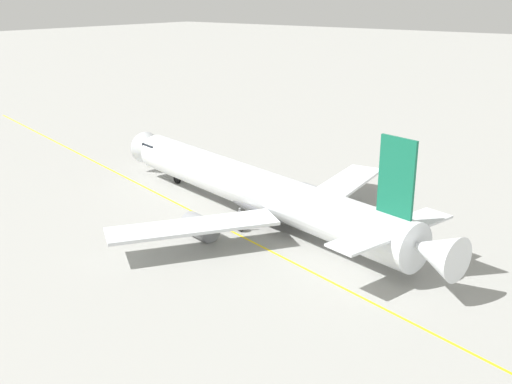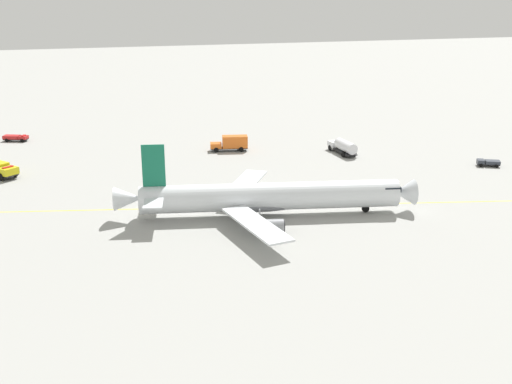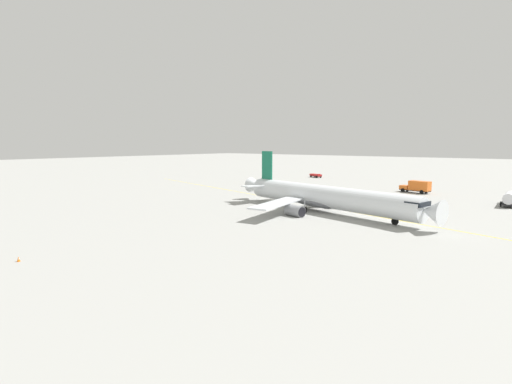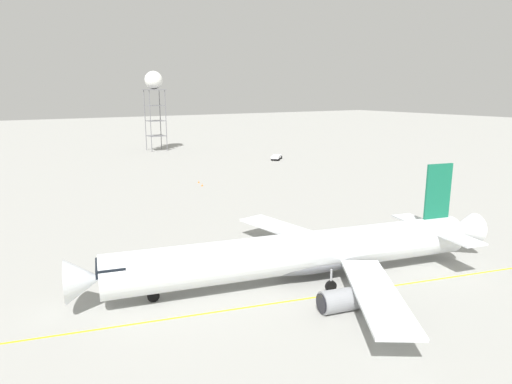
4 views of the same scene
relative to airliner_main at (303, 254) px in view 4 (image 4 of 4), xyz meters
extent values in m
plane|color=#9E9E99|center=(1.32, 1.15, -2.74)|extent=(600.00, 600.00, 0.00)
cylinder|color=silver|center=(-0.11, -0.49, 0.17)|extent=(12.09, 37.32, 4.01)
cone|color=silver|center=(-4.46, -19.88, 0.17)|extent=(4.38, 3.76, 3.81)
cone|color=silver|center=(4.31, 19.20, 0.47)|extent=(4.20, 4.65, 3.41)
cube|color=black|center=(-3.98, -17.73, 1.08)|extent=(3.85, 3.09, 0.70)
ellipsoid|color=slate|center=(0.30, 1.33, -0.93)|extent=(6.47, 13.91, 2.21)
cube|color=#146B4C|center=(3.49, 15.55, 5.19)|extent=(0.93, 3.17, 6.02)
cube|color=silver|center=(6.84, 14.79, 0.98)|extent=(5.72, 3.69, 0.20)
cube|color=silver|center=(0.13, 16.30, 0.98)|extent=(5.72, 3.69, 0.20)
cube|color=silver|center=(9.50, 0.34, -0.53)|extent=(14.00, 10.89, 0.28)
cube|color=silver|center=(-8.45, 4.36, -0.53)|extent=(14.74, 5.55, 0.28)
cylinder|color=gray|center=(6.93, -1.30, -1.79)|extent=(2.73, 3.81, 2.02)
cylinder|color=black|center=(6.54, -3.03, -1.79)|extent=(1.71, 0.52, 1.72)
cylinder|color=gray|center=(-6.82, 1.78, -1.79)|extent=(2.73, 3.81, 2.02)
cylinder|color=black|center=(-7.21, 0.05, -1.79)|extent=(1.71, 0.52, 1.72)
cylinder|color=#9EA0A5|center=(-3.22, -14.34, -1.36)|extent=(0.20, 0.20, 1.66)
cylinder|color=black|center=(-3.22, -14.34, -2.19)|extent=(0.53, 1.14, 1.10)
cylinder|color=#9EA0A5|center=(3.62, 0.59, -1.36)|extent=(0.20, 0.20, 1.66)
cylinder|color=black|center=(3.62, 0.59, -2.19)|extent=(0.53, 1.14, 1.10)
cylinder|color=#9EA0A5|center=(-3.02, 2.08, -1.36)|extent=(0.20, 0.20, 1.66)
cylinder|color=black|center=(-3.02, 2.08, -2.19)|extent=(0.53, 1.14, 1.10)
cube|color=#232326|center=(-68.37, 43.78, -2.24)|extent=(5.13, 5.13, 0.20)
cube|color=white|center=(-69.73, 45.14, -1.86)|extent=(2.62, 2.62, 0.55)
cube|color=black|center=(-70.24, 45.65, -1.78)|extent=(1.28, 1.28, 0.31)
cube|color=white|center=(-67.71, 43.12, -1.79)|extent=(4.04, 4.04, 0.70)
cylinder|color=black|center=(-70.46, 44.41, -2.34)|extent=(0.76, 0.76, 0.80)
cylinder|color=black|center=(-69.00, 45.87, -2.34)|extent=(0.76, 0.76, 0.80)
cylinder|color=black|center=(-67.85, 41.80, -2.34)|extent=(0.76, 0.76, 0.80)
cylinder|color=black|center=(-66.39, 43.26, -2.34)|extent=(0.76, 0.76, 0.80)
cylinder|color=slate|center=(-102.25, 25.11, 6.62)|extent=(0.24, 0.24, 18.73)
cylinder|color=slate|center=(-107.24, 25.11, 6.62)|extent=(0.24, 0.24, 18.73)
cylinder|color=slate|center=(-107.24, 20.12, 6.62)|extent=(0.24, 0.24, 18.73)
cylinder|color=slate|center=(-102.25, 20.12, 6.62)|extent=(0.24, 0.24, 18.73)
cube|color=slate|center=(-104.75, 22.62, 1.94)|extent=(5.19, 5.19, 0.16)
cube|color=slate|center=(-104.75, 22.62, 6.62)|extent=(5.19, 5.19, 0.16)
cube|color=slate|center=(-104.75, 22.62, 11.30)|extent=(5.19, 5.19, 0.16)
cube|color=slate|center=(-104.75, 22.62, 16.14)|extent=(5.79, 5.79, 0.30)
sphere|color=white|center=(-104.75, 22.62, 19.03)|extent=(5.48, 5.48, 5.48)
cube|color=yellow|center=(5.28, 4.31, -2.74)|extent=(36.95, 144.64, 0.01)
cone|color=orange|center=(-46.90, 11.09, -2.46)|extent=(0.36, 0.36, 0.55)
cylinder|color=white|center=(-46.90, 11.09, -2.44)|extent=(0.22, 0.22, 0.06)
cone|color=orange|center=(-50.25, 11.92, -2.46)|extent=(0.36, 0.36, 0.55)
cylinder|color=white|center=(-50.25, 11.92, -2.44)|extent=(0.22, 0.22, 0.06)
camera|label=1|loc=(43.63, 33.65, 18.16)|focal=42.51mm
camera|label=2|loc=(-80.61, 27.95, 28.28)|focal=43.74mm
camera|label=3|loc=(-61.76, -33.30, 9.85)|focal=26.54mm
camera|label=4|loc=(33.58, -26.38, 15.79)|focal=31.79mm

